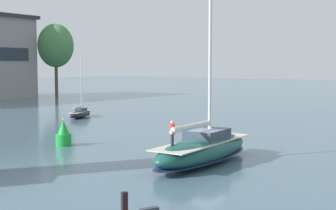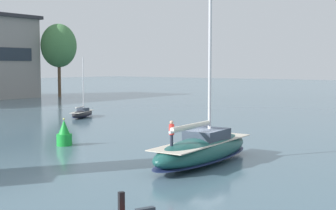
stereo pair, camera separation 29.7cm
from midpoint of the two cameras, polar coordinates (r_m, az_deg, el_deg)
name	(u,v)px [view 2 (the right image)]	position (r m, az deg, el deg)	size (l,w,h in m)	color
ground_plane	(203,163)	(32.42, 4.53, -7.11)	(400.00, 400.00, 0.00)	slate
tree_shore_center	(59,46)	(104.52, -13.10, 7.04)	(7.67, 7.67, 15.79)	brown
sailboat_main	(203,148)	(32.24, 4.57, -5.29)	(11.33, 3.71, 15.36)	#194C47
sailboat_moored_mid_channel	(82,113)	(61.82, -10.27, -1.01)	(5.82, 3.75, 7.81)	#232328
channel_buoy	(64,135)	(40.23, -12.33, -3.54)	(1.29, 1.29, 2.32)	green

